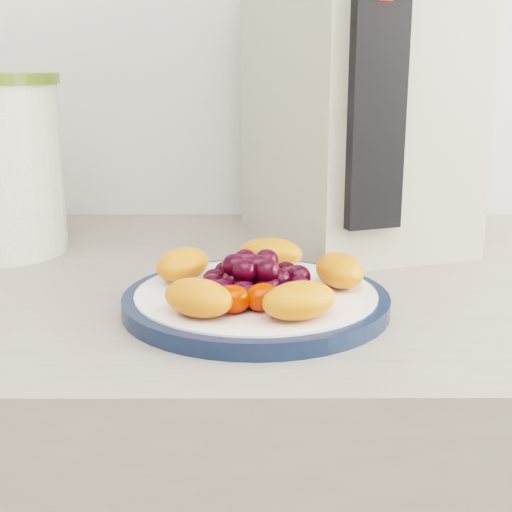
{
  "coord_description": "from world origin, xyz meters",
  "views": [
    {
      "loc": [
        0.05,
        0.47,
        1.11
      ],
      "look_at": [
        0.05,
        1.08,
        0.95
      ],
      "focal_mm": 50.0,
      "sensor_mm": 36.0,
      "label": 1
    }
  ],
  "objects": [
    {
      "name": "plate_rim",
      "position": [
        0.05,
        1.08,
        0.91
      ],
      "size": [
        0.24,
        0.24,
        0.01
      ],
      "primitive_type": "cylinder",
      "color": "#121F3A",
      "rests_on": "counter"
    },
    {
      "name": "plate_face",
      "position": [
        0.05,
        1.08,
        0.91
      ],
      "size": [
        0.22,
        0.22,
        0.02
      ],
      "primitive_type": "cylinder",
      "color": "white",
      "rests_on": "counter"
    },
    {
      "name": "appliance_body",
      "position": [
        0.17,
        1.35,
        1.07
      ],
      "size": [
        0.28,
        0.33,
        0.34
      ],
      "primitive_type": "cube",
      "rotation": [
        0.0,
        0.0,
        0.34
      ],
      "color": "#B1AD99",
      "rests_on": "counter"
    },
    {
      "name": "appliance_panel",
      "position": [
        0.17,
        1.2,
        1.08
      ],
      "size": [
        0.06,
        0.04,
        0.26
      ],
      "primitive_type": "cube",
      "rotation": [
        0.0,
        0.0,
        0.34
      ],
      "color": "black",
      "rests_on": "appliance_body"
    },
    {
      "name": "fruit_plate",
      "position": [
        0.05,
        1.07,
        0.93
      ],
      "size": [
        0.2,
        0.21,
        0.03
      ],
      "color": "#FF5B1C",
      "rests_on": "plate_face"
    }
  ]
}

